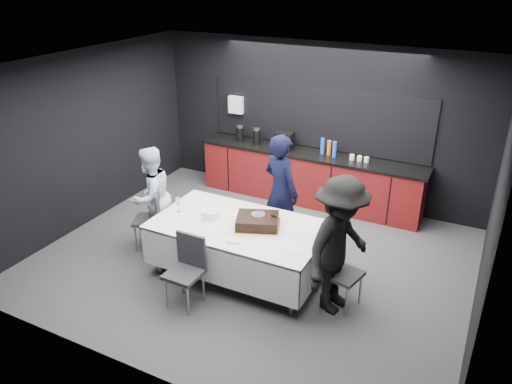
% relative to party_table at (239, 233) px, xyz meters
% --- Properties ---
extents(ground, '(6.00, 6.00, 0.00)m').
position_rel_party_table_xyz_m(ground, '(0.00, 0.40, -0.64)').
color(ground, '#414146').
rests_on(ground, ground).
extents(room_shell, '(6.04, 5.04, 2.82)m').
position_rel_party_table_xyz_m(room_shell, '(0.00, 0.40, 1.22)').
color(room_shell, white).
rests_on(room_shell, ground).
extents(kitchenette, '(4.10, 0.64, 2.05)m').
position_rel_party_table_xyz_m(kitchenette, '(-0.02, 2.62, -0.10)').
color(kitchenette, '#580D0E').
rests_on(kitchenette, ground).
extents(party_table, '(2.32, 1.32, 0.78)m').
position_rel_party_table_xyz_m(party_table, '(0.00, 0.00, 0.00)').
color(party_table, '#99999E').
rests_on(party_table, ground).
extents(cake_assembly, '(0.73, 0.66, 0.18)m').
position_rel_party_table_xyz_m(cake_assembly, '(0.24, 0.07, 0.21)').
color(cake_assembly, gold).
rests_on(cake_assembly, party_table).
extents(plate_stack, '(0.25, 0.25, 0.10)m').
position_rel_party_table_xyz_m(plate_stack, '(-0.45, 0.01, 0.19)').
color(plate_stack, white).
rests_on(plate_stack, party_table).
extents(loose_plate_near, '(0.22, 0.22, 0.01)m').
position_rel_party_table_xyz_m(loose_plate_near, '(-0.25, -0.38, 0.14)').
color(loose_plate_near, white).
rests_on(loose_plate_near, party_table).
extents(loose_plate_right_a, '(0.19, 0.19, 0.01)m').
position_rel_party_table_xyz_m(loose_plate_right_a, '(0.76, 0.18, 0.14)').
color(loose_plate_right_a, white).
rests_on(loose_plate_right_a, party_table).
extents(loose_plate_right_b, '(0.19, 0.19, 0.01)m').
position_rel_party_table_xyz_m(loose_plate_right_b, '(0.92, -0.30, 0.14)').
color(loose_plate_right_b, white).
rests_on(loose_plate_right_b, party_table).
extents(loose_plate_far, '(0.19, 0.19, 0.01)m').
position_rel_party_table_xyz_m(loose_plate_far, '(-0.06, 0.35, 0.14)').
color(loose_plate_far, white).
rests_on(loose_plate_far, party_table).
extents(fork_pile, '(0.18, 0.14, 0.03)m').
position_rel_party_table_xyz_m(fork_pile, '(0.16, -0.44, 0.15)').
color(fork_pile, white).
rests_on(fork_pile, party_table).
extents(champagne_flute, '(0.06, 0.06, 0.22)m').
position_rel_party_table_xyz_m(champagne_flute, '(-0.94, -0.06, 0.30)').
color(champagne_flute, white).
rests_on(champagne_flute, party_table).
extents(chair_left, '(0.55, 0.55, 0.92)m').
position_rel_party_table_xyz_m(chair_left, '(-1.51, 0.06, -0.11)').
color(chair_left, '#2B2A2F').
rests_on(chair_left, ground).
extents(chair_right, '(0.50, 0.50, 0.92)m').
position_rel_party_table_xyz_m(chair_right, '(1.41, -0.01, -0.11)').
color(chair_right, '#2B2A2F').
rests_on(chair_right, ground).
extents(chair_near, '(0.43, 0.43, 0.92)m').
position_rel_party_table_xyz_m(chair_near, '(-0.29, -0.84, -0.11)').
color(chair_near, '#2B2A2F').
rests_on(chair_near, ground).
extents(person_center, '(0.76, 0.64, 1.77)m').
position_rel_party_table_xyz_m(person_center, '(0.16, 1.01, 0.25)').
color(person_center, black).
rests_on(person_center, ground).
extents(person_left, '(0.69, 0.83, 1.55)m').
position_rel_party_table_xyz_m(person_left, '(-1.60, 0.17, 0.13)').
color(person_left, silver).
rests_on(person_left, ground).
extents(person_right, '(0.92, 1.28, 1.79)m').
position_rel_party_table_xyz_m(person_right, '(1.43, -0.12, 0.25)').
color(person_right, black).
rests_on(person_right, ground).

